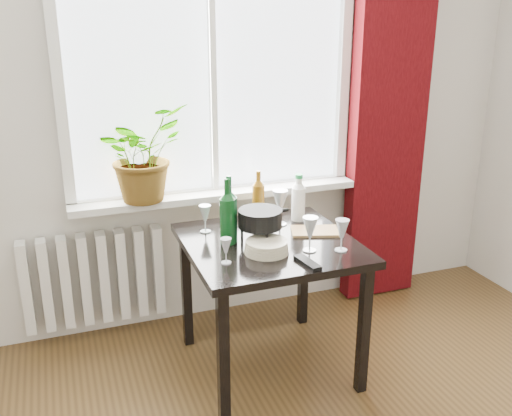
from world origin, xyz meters
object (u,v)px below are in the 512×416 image
object	(u,v)px
wineglass_far_right	(342,235)
tv_remote	(307,262)
radiator	(94,278)
wineglass_front_right	(310,234)
wine_bottle_right	(229,208)
cleaning_bottle	(298,197)
wineglass_back_center	(280,207)
plate_stack	(267,247)
potted_plant	(142,154)
bottle_amber	(258,194)
wine_bottle_left	(228,211)
cutting_board	(315,231)
wineglass_front_left	(226,251)
fondue_pot	(260,226)
table	(269,257)
wineglass_back_left	(205,219)

from	to	relation	value
wineglass_far_right	tv_remote	size ratio (longest dim) A/B	0.97
radiator	wineglass_front_right	world-z (taller)	wineglass_front_right
wine_bottle_right	cleaning_bottle	size ratio (longest dim) A/B	1.32
radiator	wineglass_far_right	bearing A→B (deg)	-37.29
wineglass_back_center	plate_stack	world-z (taller)	wineglass_back_center
wine_bottle_right	wineglass_back_center	xyz separation A→B (m)	(0.33, 0.13, -0.07)
potted_plant	bottle_amber	xyz separation A→B (m)	(0.60, -0.23, -0.23)
wine_bottle_left	cutting_board	xyz separation A→B (m)	(0.48, -0.02, -0.17)
cleaning_bottle	cutting_board	size ratio (longest dim) A/B	1.08
cleaning_bottle	wineglass_front_left	world-z (taller)	cleaning_bottle
wineglass_front_right	wineglass_far_right	distance (m)	0.16
wineglass_front_right	radiator	bearing A→B (deg)	140.51
radiator	wine_bottle_right	xyz separation A→B (m)	(0.66, -0.56, 0.54)
wineglass_front_right	fondue_pot	world-z (taller)	wineglass_front_right
wineglass_front_right	wine_bottle_right	bearing A→B (deg)	142.27
bottle_amber	cleaning_bottle	bearing A→B (deg)	-28.81
wineglass_back_center	fondue_pot	xyz separation A→B (m)	(-0.19, -0.20, -0.01)
table	potted_plant	xyz separation A→B (m)	(-0.53, 0.58, 0.46)
bottle_amber	cutting_board	size ratio (longest dim) A/B	1.15
wineglass_back_center	cutting_board	world-z (taller)	wineglass_back_center
radiator	wineglass_back_center	distance (m)	1.17
wine_bottle_right	wineglass_back_center	distance (m)	0.37
radiator	bottle_amber	size ratio (longest dim) A/B	2.83
table	wineglass_back_left	distance (m)	0.40
wine_bottle_left	plate_stack	xyz separation A→B (m)	(0.14, -0.18, -0.14)
wineglass_back_left	wineglass_back_center	bearing A→B (deg)	-3.93
wineglass_back_center	wineglass_front_left	world-z (taller)	wineglass_back_center
plate_stack	fondue_pot	size ratio (longest dim) A/B	0.86
cleaning_bottle	wineglass_far_right	xyz separation A→B (m)	(0.02, -0.47, -0.05)
wineglass_back_center	plate_stack	bearing A→B (deg)	-121.51
plate_stack	cleaning_bottle	bearing A→B (deg)	48.26
wine_bottle_left	bottle_amber	size ratio (longest dim) A/B	1.22
potted_plant	cutting_board	xyz separation A→B (m)	(0.80, -0.55, -0.36)
wineglass_back_left	tv_remote	xyz separation A→B (m)	(0.34, -0.56, -0.07)
fondue_pot	tv_remote	bearing A→B (deg)	-67.39
wineglass_front_right	wineglass_front_left	world-z (taller)	wineglass_front_right
radiator	bottle_amber	distance (m)	1.08
bottle_amber	wineglass_front_left	world-z (taller)	bottle_amber
table	cutting_board	bearing A→B (deg)	6.92
tv_remote	plate_stack	bearing A→B (deg)	115.69
bottle_amber	wineglass_front_right	world-z (taller)	bottle_amber
wine_bottle_right	radiator	bearing A→B (deg)	139.66
wineglass_front_right	tv_remote	world-z (taller)	wineglass_front_right
wineglass_back_left	cutting_board	xyz separation A→B (m)	(0.55, -0.20, -0.07)
radiator	potted_plant	distance (m)	0.80
plate_stack	cutting_board	bearing A→B (deg)	25.92
table	wineglass_front_left	xyz separation A→B (m)	(-0.29, -0.19, 0.16)
table	potted_plant	distance (m)	0.91
bottle_amber	tv_remote	size ratio (longest dim) A/B	1.66
bottle_amber	wineglass_far_right	size ratio (longest dim) A/B	1.71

